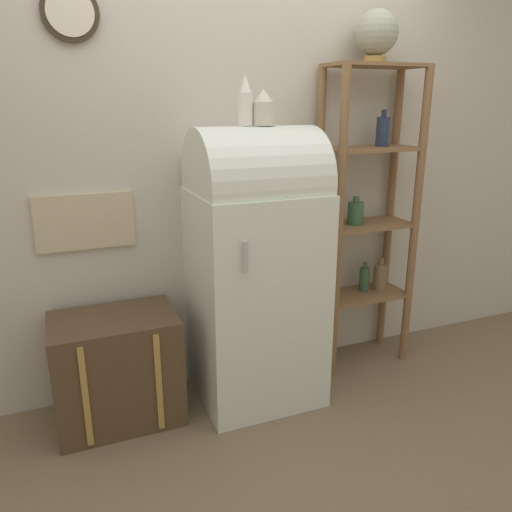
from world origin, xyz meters
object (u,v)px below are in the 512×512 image
at_px(vase_left, 245,102).
at_px(vase_center, 263,109).
at_px(suitcase_trunk, 117,369).
at_px(globe, 376,34).
at_px(refrigerator, 256,264).

xyz_separation_m(vase_left, vase_center, (0.10, -0.00, -0.03)).
relative_size(vase_left, vase_center, 1.38).
relative_size(suitcase_trunk, globe, 2.24).
bearing_deg(vase_left, suitcase_trunk, 177.55).
xyz_separation_m(refrigerator, globe, (0.79, 0.14, 1.21)).
relative_size(globe, vase_left, 1.16).
height_order(suitcase_trunk, vase_left, vase_left).
distance_m(globe, vase_left, 0.92).
relative_size(refrigerator, suitcase_trunk, 2.40).
height_order(refrigerator, vase_center, vase_center).
bearing_deg(suitcase_trunk, globe, 3.63).
xyz_separation_m(refrigerator, suitcase_trunk, (-0.77, 0.04, -0.50)).
relative_size(refrigerator, vase_center, 8.59).
height_order(globe, vase_left, globe).
relative_size(suitcase_trunk, vase_center, 3.58).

